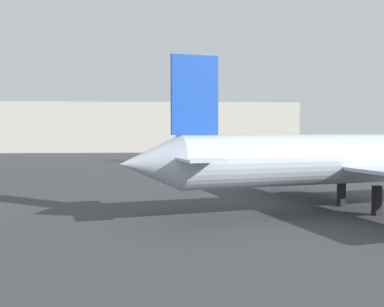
% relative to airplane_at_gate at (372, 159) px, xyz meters
% --- Properties ---
extents(airplane_at_gate, '(37.57, 26.75, 10.61)m').
position_rel_airplane_at_gate_xyz_m(airplane_at_gate, '(0.00, 0.00, 0.00)').
color(airplane_at_gate, '#B2BCCC').
rests_on(airplane_at_gate, ground_plane).
extents(airplane_far_left, '(26.61, 21.20, 7.96)m').
position_rel_airplane_at_gate_xyz_m(airplane_far_left, '(-2.58, 47.28, -0.98)').
color(airplane_far_left, '#B2BCCC').
rests_on(airplane_far_left, ground_plane).
extents(terminal_building, '(98.22, 18.25, 13.01)m').
position_rel_airplane_at_gate_xyz_m(terminal_building, '(-29.05, 92.49, 2.73)').
color(terminal_building, beige).
rests_on(terminal_building, ground_plane).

